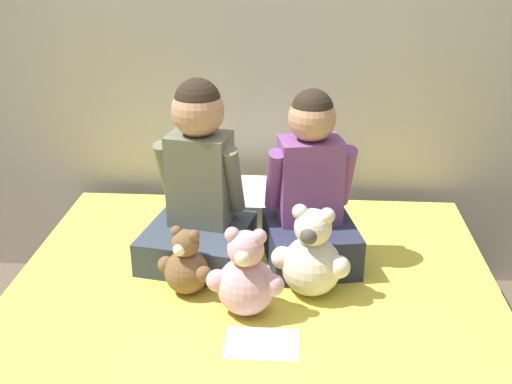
{
  "coord_description": "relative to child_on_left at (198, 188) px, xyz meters",
  "views": [
    {
      "loc": [
        0.13,
        -1.53,
        1.53
      ],
      "look_at": [
        0.0,
        0.39,
        0.7
      ],
      "focal_mm": 45.0,
      "sensor_mm": 36.0,
      "label": 1
    }
  ],
  "objects": [
    {
      "name": "child_on_left",
      "position": [
        0.0,
        0.0,
        0.0
      ],
      "size": [
        0.4,
        0.41,
        0.63
      ],
      "rotation": [
        0.0,
        0.0,
        -0.18
      ],
      "color": "#384251",
      "rests_on": "bed"
    },
    {
      "name": "child_on_right",
      "position": [
        0.38,
        -0.01,
        -0.01
      ],
      "size": [
        0.35,
        0.36,
        0.6
      ],
      "rotation": [
        0.0,
        0.0,
        0.2
      ],
      "color": "#282D47",
      "rests_on": "bed"
    },
    {
      "name": "teddy_bear_held_by_left_child",
      "position": [
        -0.01,
        -0.25,
        -0.16
      ],
      "size": [
        0.18,
        0.14,
        0.23
      ],
      "rotation": [
        0.0,
        0.0,
        -0.37
      ],
      "color": "brown",
      "rests_on": "bed"
    },
    {
      "name": "teddy_bear_held_by_right_child",
      "position": [
        0.39,
        -0.23,
        -0.13
      ],
      "size": [
        0.25,
        0.19,
        0.3
      ],
      "rotation": [
        0.0,
        0.0,
        -0.26
      ],
      "color": "silver",
      "rests_on": "bed"
    },
    {
      "name": "teddy_bear_between_children",
      "position": [
        0.19,
        -0.35,
        -0.14
      ],
      "size": [
        0.23,
        0.18,
        0.28
      ],
      "rotation": [
        0.0,
        0.0,
        -0.09
      ],
      "color": "#DBA3B2",
      "rests_on": "bed"
    },
    {
      "name": "pillow_at_headboard",
      "position": [
        0.2,
        0.33,
        -0.2
      ],
      "size": [
        0.47,
        0.32,
        0.11
      ],
      "color": "silver",
      "rests_on": "bed"
    },
    {
      "name": "sign_card",
      "position": [
        0.25,
        -0.51,
        -0.25
      ],
      "size": [
        0.21,
        0.15,
        0.0
      ],
      "color": "white",
      "rests_on": "bed"
    }
  ]
}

